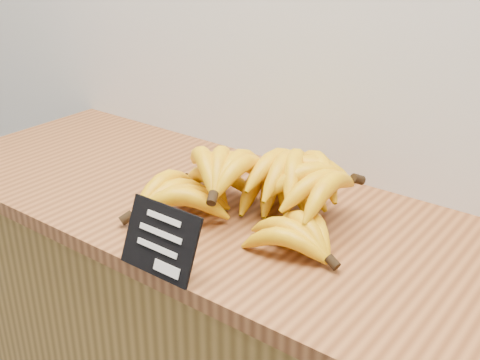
# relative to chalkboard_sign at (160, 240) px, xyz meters

# --- Properties ---
(counter_top) EXTENTS (1.56, 0.54, 0.03)m
(counter_top) POSITION_rel_chalkboard_sign_xyz_m (0.01, 0.25, -0.07)
(counter_top) COLOR #95592E
(counter_top) RESTS_ON counter
(chalkboard_sign) EXTENTS (0.14, 0.05, 0.11)m
(chalkboard_sign) POSITION_rel_chalkboard_sign_xyz_m (0.00, 0.00, 0.00)
(chalkboard_sign) COLOR black
(chalkboard_sign) RESTS_ON counter_top
(banana_pile) EXTENTS (0.50, 0.38, 0.12)m
(banana_pile) POSITION_rel_chalkboard_sign_xyz_m (0.01, 0.26, 0.00)
(banana_pile) COLOR #EFB609
(banana_pile) RESTS_ON counter_top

